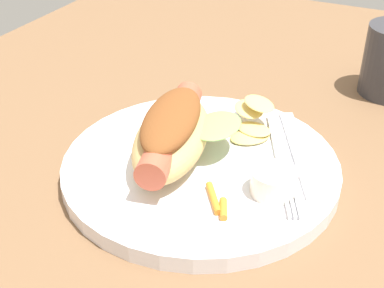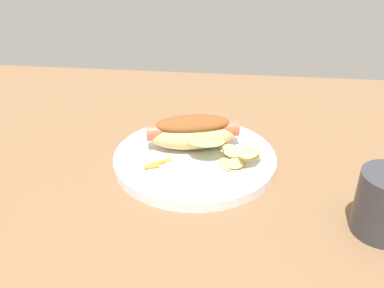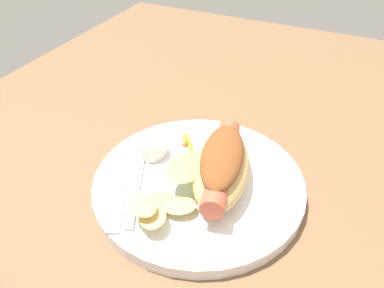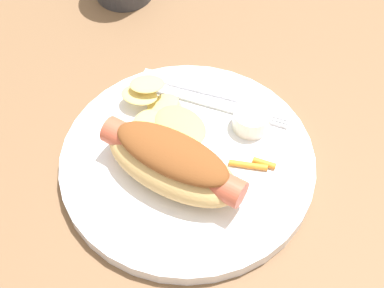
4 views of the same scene
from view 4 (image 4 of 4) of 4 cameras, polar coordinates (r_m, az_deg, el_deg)
name	(u,v)px [view 4 (image 4 of 4)]	position (r cm, az deg, el deg)	size (l,w,h in cm)	color
ground_plane	(209,173)	(62.90, 1.70, -2.87)	(120.00, 90.00, 1.80)	brown
plate	(187,163)	(61.60, -0.44, -1.82)	(26.66, 26.66, 1.60)	white
hot_dog	(173,161)	(57.35, -1.91, -1.68)	(15.69, 10.78, 5.45)	tan
sauce_ramekin	(251,119)	(62.95, 5.76, 2.46)	(4.06, 4.06, 2.29)	white
fork	(211,103)	(65.31, 1.85, 4.02)	(15.98, 8.26, 0.40)	silver
knife	(205,89)	(66.71, 1.32, 5.40)	(15.05, 1.40, 0.36)	silver
chips_pile	(153,103)	(64.11, -3.77, 3.96)	(8.32, 8.07, 2.89)	#DCC169
carrot_garnish	(255,164)	(60.45, 6.10, -1.98)	(4.06, 3.55, 0.66)	orange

